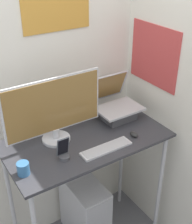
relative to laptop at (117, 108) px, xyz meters
name	(u,v)px	position (x,y,z in m)	size (l,w,h in m)	color
wall_back	(59,86)	(-0.33, 0.26, 0.16)	(6.00, 0.06, 2.60)	silver
wall_side_right	(190,99)	(0.30, -0.40, 0.16)	(0.06, 6.00, 2.60)	silver
desk	(86,155)	(-0.33, -0.11, -0.22)	(1.10, 0.58, 1.06)	#333338
laptop	(117,108)	(0.00, 0.00, 0.00)	(0.32, 0.32, 0.31)	#4C4C51
monitor	(54,110)	(-0.51, -0.02, 0.14)	(0.66, 0.19, 0.44)	silver
keyboard	(106,148)	(-0.29, -0.29, -0.07)	(0.35, 0.09, 0.02)	silver
mouse	(134,134)	(-0.05, -0.27, -0.07)	(0.04, 0.07, 0.03)	#262626
cell_phone	(64,152)	(-0.56, -0.23, -0.03)	(0.08, 0.06, 0.15)	#4C4C51
computer_tower	(85,210)	(-0.30, -0.02, -0.86)	(0.24, 0.46, 0.56)	silver
mug	(23,169)	(-0.82, -0.23, -0.04)	(0.07, 0.07, 0.08)	#336699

